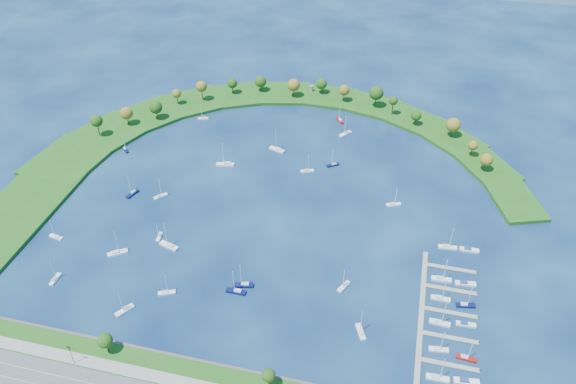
% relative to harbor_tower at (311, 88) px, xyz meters
% --- Properties ---
extents(ground, '(700.00, 700.00, 0.00)m').
position_rel_harbor_tower_xyz_m(ground, '(6.76, -121.49, -4.14)').
color(ground, '#071842').
rests_on(ground, ground).
extents(breakwater, '(286.74, 247.64, 2.00)m').
position_rel_harbor_tower_xyz_m(breakwater, '(-39.57, -72.78, -3.15)').
color(breakwater, '#1C5316').
rests_on(breakwater, ground).
extents(breakwater_trees, '(234.17, 93.16, 14.65)m').
position_rel_harbor_tower_xyz_m(breakwater_trees, '(-5.07, -33.04, 6.23)').
color(breakwater_trees, '#382314').
rests_on(breakwater_trees, breakwater).
extents(harbor_tower, '(2.60, 2.60, 4.17)m').
position_rel_harbor_tower_xyz_m(harbor_tower, '(0.00, 0.00, 0.00)').
color(harbor_tower, gray).
rests_on(harbor_tower, breakwater).
extents(dock_system, '(24.28, 82.00, 1.60)m').
position_rel_harbor_tower_xyz_m(dock_system, '(92.05, -182.49, -3.79)').
color(dock_system, gray).
rests_on(dock_system, ground).
extents(moored_boat_0, '(6.54, 8.38, 12.41)m').
position_rel_harbor_tower_xyz_m(moored_boat_0, '(-37.08, -207.35, -3.22)').
color(moored_boat_0, white).
rests_on(moored_boat_0, ground).
extents(moored_boat_1, '(2.14, 7.41, 10.86)m').
position_rel_harbor_tower_xyz_m(moored_boat_1, '(-75.58, -198.32, -3.26)').
color(moored_boat_1, white).
rests_on(moored_boat_1, ground).
extents(moored_boat_2, '(9.18, 7.62, 13.83)m').
position_rel_harbor_tower_xyz_m(moored_boat_2, '(-56.28, -176.58, -3.18)').
color(moored_boat_2, white).
rests_on(moored_boat_2, ground).
extents(moored_boat_3, '(7.49, 3.27, 10.65)m').
position_rel_harbor_tower_xyz_m(moored_boat_3, '(-90.54, -173.43, -3.27)').
color(moored_boat_3, white).
rests_on(moored_boat_3, ground).
extents(moored_boat_4, '(7.05, 3.61, 9.98)m').
position_rel_harbor_tower_xyz_m(moored_boat_4, '(-60.84, -49.87, -3.28)').
color(moored_boat_4, white).
rests_on(moored_boat_4, ground).
extents(moored_boat_5, '(6.40, 7.82, 11.73)m').
position_rel_harbor_tower_xyz_m(moored_boat_5, '(25.39, -31.56, -3.24)').
color(moored_boat_5, '#99110D').
rests_on(moored_boat_5, ground).
extents(moored_boat_6, '(10.50, 4.74, 14.90)m').
position_rel_harbor_tower_xyz_m(moored_boat_6, '(-30.15, -95.83, -3.14)').
color(moored_boat_6, white).
rests_on(moored_boat_6, ground).
extents(moored_boat_7, '(7.26, 5.79, 10.80)m').
position_rel_harbor_tower_xyz_m(moored_boat_7, '(29.72, -81.59, -3.27)').
color(moored_boat_7, '#0A1042').
rests_on(moored_boat_7, ground).
extents(moored_boat_8, '(10.10, 5.74, 14.32)m').
position_rel_harbor_tower_xyz_m(moored_boat_8, '(-5.22, -74.12, -3.16)').
color(moored_boat_8, white).
rests_on(moored_boat_8, ground).
extents(moored_boat_9, '(5.44, 8.40, 12.02)m').
position_rel_harbor_tower_xyz_m(moored_boat_9, '(61.25, -194.97, -3.23)').
color(moored_boat_9, white).
rests_on(moored_boat_9, ground).
extents(moored_boat_10, '(9.41, 4.66, 13.33)m').
position_rel_harbor_tower_xyz_m(moored_boat_10, '(7.41, -181.99, -3.19)').
color(moored_boat_10, '#0A1042').
rests_on(moored_boat_10, ground).
extents(moored_boat_11, '(8.83, 2.51, 12.96)m').
position_rel_harbor_tower_xyz_m(moored_boat_11, '(5.42, -186.24, -3.20)').
color(moored_boat_11, '#0A1042').
rests_on(moored_boat_11, ground).
extents(moored_boat_12, '(7.84, 4.93, 11.19)m').
position_rel_harbor_tower_xyz_m(moored_boat_12, '(66.69, -109.42, -3.26)').
color(moored_boat_12, white).
rests_on(moored_boat_12, ground).
extents(moored_boat_13, '(2.53, 6.44, 9.22)m').
position_rel_harbor_tower_xyz_m(moored_boat_13, '(-41.89, -161.23, -3.30)').
color(moored_boat_13, white).
rests_on(moored_boat_13, ground).
extents(moored_boat_14, '(7.48, 8.52, 13.09)m').
position_rel_harbor_tower_xyz_m(moored_boat_14, '(31.56, -46.85, -3.20)').
color(moored_boat_14, white).
rests_on(moored_boat_14, ground).
extents(moored_boat_15, '(10.28, 5.52, 14.56)m').
position_rel_harbor_tower_xyz_m(moored_boat_15, '(-34.57, -166.38, -3.15)').
color(moored_boat_15, white).
rests_on(moored_boat_15, ground).
extents(moored_boat_16, '(6.30, 6.33, 10.26)m').
position_rel_harbor_tower_xyz_m(moored_boat_16, '(-92.91, -95.26, -3.28)').
color(moored_boat_16, '#0A1042').
rests_on(moored_boat_16, ground).
extents(moored_boat_17, '(7.74, 5.01, 11.07)m').
position_rel_harbor_tower_xyz_m(moored_boat_17, '(-23.89, -194.03, -3.26)').
color(moored_boat_17, white).
rests_on(moored_boat_17, ground).
extents(moored_boat_18, '(5.33, 7.74, 11.17)m').
position_rel_harbor_tower_xyz_m(moored_boat_18, '(50.68, -172.10, -3.26)').
color(moored_boat_18, white).
rests_on(moored_boat_18, ground).
extents(moored_boat_19, '(6.51, 7.12, 11.10)m').
position_rel_harbor_tower_xyz_m(moored_boat_19, '(-54.23, -131.80, -3.26)').
color(moored_boat_19, white).
rests_on(moored_boat_19, ground).
extents(moored_boat_20, '(7.77, 4.90, 11.10)m').
position_rel_harbor_tower_xyz_m(moored_boat_20, '(16.65, -90.81, -3.26)').
color(moored_boat_20, white).
rests_on(moored_boat_20, ground).
extents(moored_boat_21, '(4.53, 8.42, 11.92)m').
position_rel_harbor_tower_xyz_m(moored_boat_21, '(-69.80, -133.24, -3.24)').
color(moored_boat_21, '#0A1042').
rests_on(moored_boat_21, ground).
extents(docked_boat_0, '(8.71, 2.58, 12.75)m').
position_rel_harbor_tower_xyz_m(docked_boat_0, '(92.27, -209.44, -3.21)').
color(docked_boat_0, white).
rests_on(docked_boat_0, ground).
extents(docked_boat_1, '(9.70, 3.66, 1.93)m').
position_rel_harbor_tower_xyz_m(docked_boat_1, '(102.72, -208.47, -3.43)').
color(docked_boat_1, white).
rests_on(docked_boat_1, ground).
extents(docked_boat_2, '(7.95, 3.10, 11.38)m').
position_rel_harbor_tower_xyz_m(docked_boat_2, '(92.28, -196.20, -3.25)').
color(docked_boat_2, white).
rests_on(docked_boat_2, ground).
extents(docked_boat_3, '(7.85, 2.76, 11.33)m').
position_rel_harbor_tower_xyz_m(docked_boat_3, '(102.78, -197.76, -3.25)').
color(docked_boat_3, '#99110D').
rests_on(docked_boat_3, ground).
extents(docked_boat_4, '(8.74, 2.94, 12.66)m').
position_rel_harbor_tower_xyz_m(docked_boat_4, '(92.27, -182.75, -3.21)').
color(docked_boat_4, white).
rests_on(docked_boat_4, ground).
extents(docked_boat_5, '(8.22, 2.76, 1.65)m').
position_rel_harbor_tower_xyz_m(docked_boat_5, '(102.74, -180.93, -3.53)').
color(docked_boat_5, white).
rests_on(docked_boat_5, ground).
extents(docked_boat_6, '(8.35, 2.52, 12.20)m').
position_rel_harbor_tower_xyz_m(docked_boat_6, '(92.27, -169.18, -3.23)').
color(docked_boat_6, white).
rests_on(docked_boat_6, ground).
extents(docked_boat_7, '(8.40, 3.63, 11.95)m').
position_rel_harbor_tower_xyz_m(docked_boat_7, '(102.78, -170.54, -3.23)').
color(docked_boat_7, '#0A1042').
rests_on(docked_boat_7, ground).
extents(docked_boat_8, '(8.99, 2.96, 13.04)m').
position_rel_harbor_tower_xyz_m(docked_boat_8, '(92.26, -157.64, -3.20)').
color(docked_boat_8, white).
rests_on(docked_boat_8, ground).
extents(docked_boat_9, '(9.33, 3.66, 1.85)m').
position_rel_harbor_tower_xyz_m(docked_boat_9, '(102.72, -157.79, -3.46)').
color(docked_boat_9, white).
rests_on(docked_boat_9, ground).
extents(docked_boat_10, '(8.84, 3.25, 12.70)m').
position_rel_harbor_tower_xyz_m(docked_boat_10, '(94.67, -135.78, -3.21)').
color(docked_boat_10, white).
rests_on(docked_boat_10, ground).
extents(docked_boat_11, '(9.01, 2.77, 1.82)m').
position_rel_harbor_tower_xyz_m(docked_boat_11, '(104.63, -135.23, -3.47)').
color(docked_boat_11, white).
rests_on(docked_boat_11, ground).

